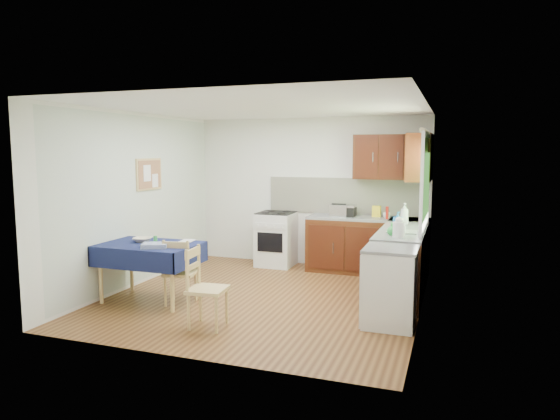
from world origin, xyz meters
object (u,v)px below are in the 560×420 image
(dining_table, at_px, (150,252))
(chair_near, at_px, (204,285))
(chair_far, at_px, (179,270))
(dish_rack, at_px, (402,231))
(kettle, at_px, (399,228))
(sandwich_press, at_px, (345,211))
(toaster, at_px, (339,211))

(dining_table, xyz_separation_m, chair_near, (1.13, -0.64, -0.17))
(chair_far, height_order, dish_rack, dish_rack)
(chair_far, height_order, kettle, kettle)
(dining_table, distance_m, dish_rack, 3.28)
(chair_far, bearing_deg, chair_near, 125.57)
(chair_near, xyz_separation_m, sandwich_press, (0.93, 3.07, 0.52))
(chair_far, xyz_separation_m, chair_near, (0.67, -0.61, 0.02))
(chair_near, bearing_deg, toaster, -20.88)
(chair_near, xyz_separation_m, toaster, (0.84, 3.00, 0.52))
(toaster, bearing_deg, chair_near, -87.99)
(dining_table, xyz_separation_m, kettle, (3.08, 0.70, 0.36))
(chair_far, xyz_separation_m, kettle, (2.63, 0.73, 0.56))
(sandwich_press, xyz_separation_m, kettle, (1.03, -1.73, 0.02))
(chair_far, bearing_deg, sandwich_press, -135.42)
(dining_table, height_order, dish_rack, dish_rack)
(sandwich_press, relative_size, dish_rack, 0.83)
(sandwich_press, xyz_separation_m, dish_rack, (1.03, -1.34, -0.07))
(chair_far, relative_size, toaster, 3.07)
(toaster, distance_m, sandwich_press, 0.12)
(chair_near, distance_m, toaster, 3.16)
(chair_near, height_order, sandwich_press, sandwich_press)
(chair_near, xyz_separation_m, kettle, (1.96, 1.34, 0.54))
(dish_rack, bearing_deg, chair_near, -151.85)
(dining_table, relative_size, toaster, 4.49)
(sandwich_press, bearing_deg, chair_near, -127.46)
(dining_table, distance_m, chair_far, 0.50)
(dining_table, relative_size, kettle, 4.88)
(toaster, height_order, dish_rack, toaster)
(chair_far, xyz_separation_m, dish_rack, (2.63, 1.12, 0.47))
(dining_table, height_order, chair_far, chair_far)
(dining_table, distance_m, toaster, 3.09)
(dining_table, height_order, kettle, kettle)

